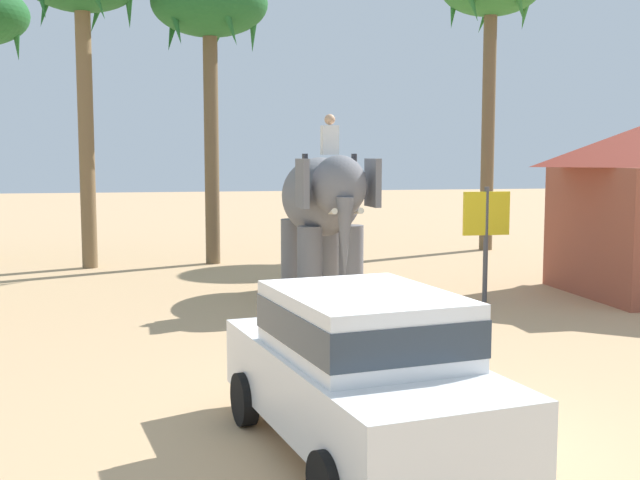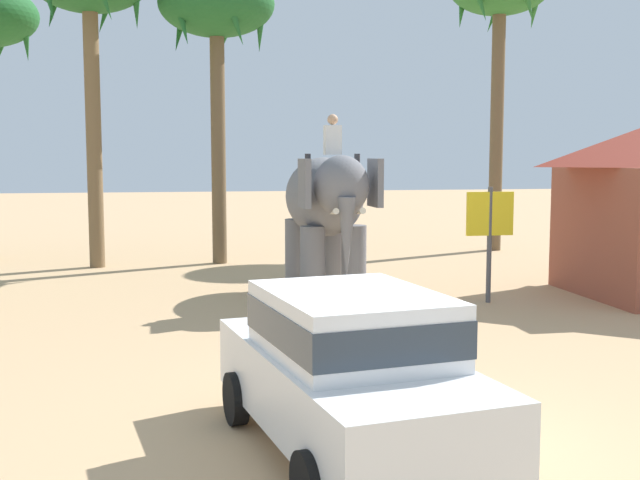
% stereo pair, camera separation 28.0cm
% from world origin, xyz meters
% --- Properties ---
extents(ground_plane, '(120.00, 120.00, 0.00)m').
position_xyz_m(ground_plane, '(0.00, 0.00, 0.00)').
color(ground_plane, tan).
extents(car_sedan_foreground, '(2.37, 4.32, 1.70)m').
position_xyz_m(car_sedan_foreground, '(-0.32, -0.13, 0.93)').
color(car_sedan_foreground, white).
rests_on(car_sedan_foreground, ground).
extents(elephant_with_mahout, '(1.68, 3.89, 3.88)m').
position_xyz_m(elephant_with_mahout, '(1.19, 8.89, 1.99)').
color(elephant_with_mahout, slate).
rests_on(elephant_with_mahout, ground).
extents(palm_tree_left_of_road, '(3.20, 3.20, 8.09)m').
position_xyz_m(palm_tree_left_of_road, '(-0.76, 14.73, 6.96)').
color(palm_tree_left_of_road, brown).
rests_on(palm_tree_left_of_road, ground).
extents(signboard_yellow, '(1.00, 0.10, 2.40)m').
position_xyz_m(signboard_yellow, '(4.37, 7.61, 1.69)').
color(signboard_yellow, '#4C4C51').
rests_on(signboard_yellow, ground).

